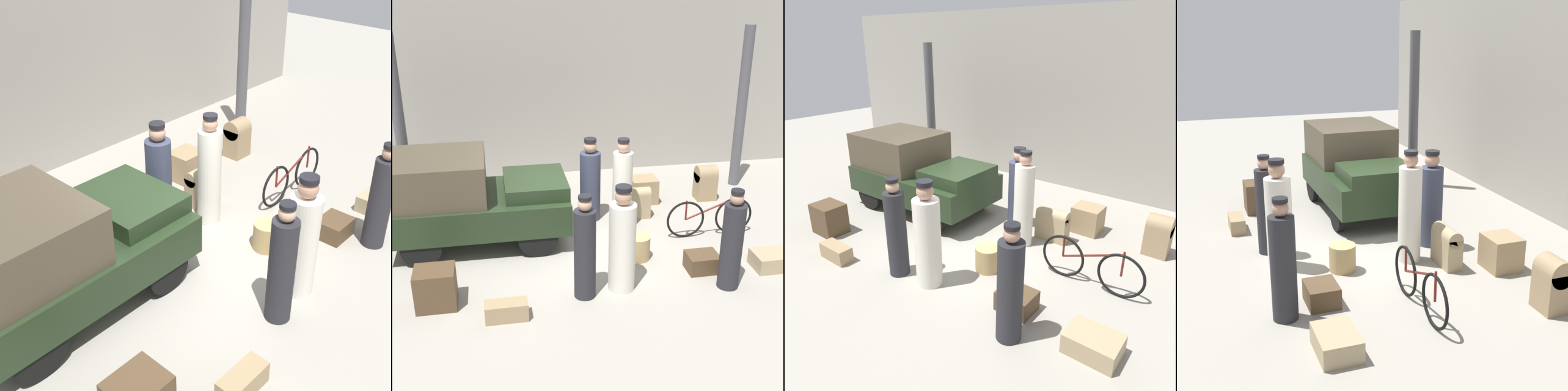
{
  "view_description": "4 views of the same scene",
  "coord_description": "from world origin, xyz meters",
  "views": [
    {
      "loc": [
        -4.78,
        -4.38,
        4.96
      ],
      "look_at": [
        0.2,
        0.2,
        0.95
      ],
      "focal_mm": 50.0,
      "sensor_mm": 36.0,
      "label": 1
    },
    {
      "loc": [
        -1.44,
        -8.79,
        4.85
      ],
      "look_at": [
        0.2,
        0.2,
        0.95
      ],
      "focal_mm": 50.0,
      "sensor_mm": 36.0,
      "label": 2
    },
    {
      "loc": [
        4.32,
        -5.16,
        3.71
      ],
      "look_at": [
        0.2,
        0.2,
        0.95
      ],
      "focal_mm": 35.0,
      "sensor_mm": 36.0,
      "label": 3
    },
    {
      "loc": [
        8.66,
        -2.79,
        3.75
      ],
      "look_at": [
        0.2,
        0.2,
        0.95
      ],
      "focal_mm": 50.0,
      "sensor_mm": 36.0,
      "label": 4
    }
  ],
  "objects": [
    {
      "name": "wicker_basket",
      "position": [
        0.96,
        -0.58,
        0.22
      ],
      "size": [
        0.43,
        0.43,
        0.43
      ],
      "color": "tan",
      "rests_on": "ground"
    },
    {
      "name": "porter_standing_middle",
      "position": [
        -0.17,
        -1.58,
        0.79
      ],
      "size": [
        0.34,
        0.34,
        1.72
      ],
      "color": "#232328",
      "rests_on": "ground"
    },
    {
      "name": "station_building_facade",
      "position": [
        0.0,
        4.08,
        2.25
      ],
      "size": [
        16.0,
        0.15,
        4.5
      ],
      "color": "gray",
      "rests_on": "ground"
    },
    {
      "name": "ground_plane",
      "position": [
        0.0,
        0.0,
        0.0
      ],
      "size": [
        30.0,
        30.0,
        0.0
      ],
      "primitive_type": "plane",
      "color": "gray"
    },
    {
      "name": "porter_with_bicycle",
      "position": [
        0.94,
        0.59,
        0.86
      ],
      "size": [
        0.38,
        0.38,
        1.87
      ],
      "color": "silver",
      "rests_on": "ground"
    },
    {
      "name": "trunk_umber_medium",
      "position": [
        1.74,
        1.85,
        0.28
      ],
      "size": [
        0.56,
        0.52,
        0.55
      ],
      "color": "#937A56",
      "rests_on": "ground"
    },
    {
      "name": "suitcase_tan_flat",
      "position": [
        1.94,
        -1.17,
        0.15
      ],
      "size": [
        0.53,
        0.44,
        0.31
      ],
      "color": "#4C3823",
      "rests_on": "ground"
    },
    {
      "name": "bicycle",
      "position": [
        2.55,
        0.05,
        0.38
      ],
      "size": [
        1.71,
        0.04,
        0.79
      ],
      "color": "black",
      "rests_on": "ground"
    },
    {
      "name": "trunk_wicker_pale",
      "position": [
        1.33,
        1.08,
        0.35
      ],
      "size": [
        0.64,
        0.26,
        0.66
      ],
      "color": "#9E8966",
      "rests_on": "ground"
    },
    {
      "name": "truck",
      "position": [
        -1.97,
        0.62,
        0.92
      ],
      "size": [
        3.25,
        1.74,
        1.72
      ],
      "color": "black",
      "rests_on": "ground"
    },
    {
      "name": "trunk_barrel_dark",
      "position": [
        3.14,
        1.77,
        0.41
      ],
      "size": [
        0.43,
        0.38,
        0.78
      ],
      "color": "#937A56",
      "rests_on": "ground"
    },
    {
      "name": "canopy_pillar_right",
      "position": [
        4.15,
        2.48,
        1.83
      ],
      "size": [
        0.23,
        0.23,
        3.66
      ],
      "color": "#4C4C51",
      "rests_on": "ground"
    },
    {
      "name": "suitcase_black_upright",
      "position": [
        3.17,
        -1.3,
        0.14
      ],
      "size": [
        0.68,
        0.5,
        0.28
      ],
      "color": "#9E8966",
      "rests_on": "ground"
    },
    {
      "name": "conductor_in_dark_uniform",
      "position": [
        2.16,
        -1.73,
        0.78
      ],
      "size": [
        0.34,
        0.34,
        1.7
      ],
      "color": "#232328",
      "rests_on": "ground"
    },
    {
      "name": "porter_lifting_near_truck",
      "position": [
        0.43,
        1.21,
        0.78
      ],
      "size": [
        0.42,
        0.42,
        1.72
      ],
      "color": "#33384C",
      "rests_on": "ground"
    },
    {
      "name": "porter_carrying_trunk",
      "position": [
        0.44,
        -1.47,
        0.81
      ],
      "size": [
        0.43,
        0.43,
        1.78
      ],
      "color": "silver",
      "rests_on": "ground"
    },
    {
      "name": "trunk_large_brown",
      "position": [
        -1.42,
        -1.98,
        0.14
      ],
      "size": [
        0.64,
        0.27,
        0.29
      ],
      "color": "#937A56",
      "rests_on": "ground"
    }
  ]
}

